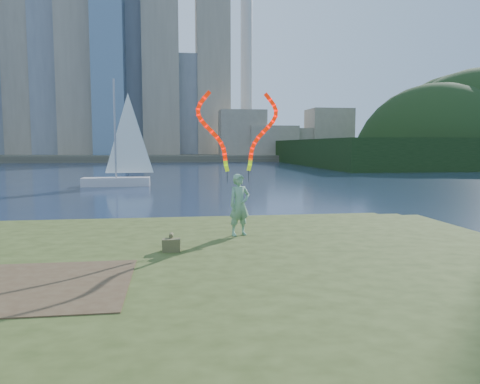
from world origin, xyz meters
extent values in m
plane|color=#18243D|center=(0.00, 0.00, 0.00)|extent=(320.00, 320.00, 0.00)
cube|color=#344217|center=(0.00, -2.50, 0.15)|extent=(20.00, 18.00, 0.30)
cube|color=#344217|center=(0.00, -2.20, 0.40)|extent=(17.00, 15.00, 0.30)
cube|color=#344217|center=(0.00, -2.00, 0.65)|extent=(14.00, 12.00, 0.30)
cube|color=#47331E|center=(-2.20, -3.20, 0.81)|extent=(3.20, 3.00, 0.02)
cube|color=#494435|center=(0.00, 95.00, 0.60)|extent=(320.00, 40.00, 1.20)
cylinder|color=silver|center=(18.00, 102.00, 30.20)|extent=(2.80, 2.80, 58.00)
imported|color=#17662B|center=(1.83, 0.66, 1.59)|extent=(0.68, 0.57, 1.59)
cylinder|color=black|center=(1.51, 0.65, 2.32)|extent=(0.02, 0.02, 0.30)
cylinder|color=black|center=(2.10, 0.88, 2.32)|extent=(0.02, 0.02, 0.30)
cube|color=brown|center=(0.09, -0.95, 0.94)|extent=(0.40, 0.28, 0.28)
cylinder|color=brown|center=(0.09, -0.77, 1.12)|extent=(0.10, 0.26, 0.09)
cube|color=beige|center=(-4.16, 25.54, 0.30)|extent=(5.09, 1.74, 0.71)
cylinder|color=gray|center=(-4.16, 25.54, 4.25)|extent=(0.14, 0.14, 7.68)
camera|label=1|loc=(0.14, -11.12, 3.12)|focal=35.00mm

